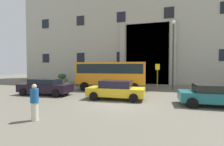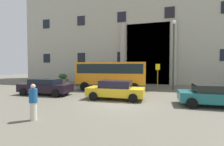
{
  "view_description": "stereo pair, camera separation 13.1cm",
  "coord_description": "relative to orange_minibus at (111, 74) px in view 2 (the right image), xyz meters",
  "views": [
    {
      "loc": [
        2.78,
        -10.81,
        2.43
      ],
      "look_at": [
        -1.88,
        4.06,
        1.82
      ],
      "focal_mm": 26.86,
      "sensor_mm": 36.0,
      "label": 1
    },
    {
      "loc": [
        2.9,
        -10.77,
        2.43
      ],
      "look_at": [
        -1.88,
        4.06,
        1.82
      ],
      "focal_mm": 26.86,
      "sensor_mm": 36.0,
      "label": 2
    }
  ],
  "objects": [
    {
      "name": "parked_compact_extra",
      "position": [
        -4.52,
        -4.4,
        -0.98
      ],
      "size": [
        4.59,
        2.08,
        1.37
      ],
      "rotation": [
        0.0,
        0.0,
        0.05
      ],
      "color": "black",
      "rests_on": "ground_plane"
    },
    {
      "name": "parked_sedan_far",
      "position": [
        1.79,
        -4.46,
        -0.98
      ],
      "size": [
        4.24,
        2.09,
        1.4
      ],
      "rotation": [
        0.0,
        0.0,
        0.04
      ],
      "color": "gold",
      "rests_on": "ground_plane"
    },
    {
      "name": "motorcycle_near_kerb",
      "position": [
        0.14,
        -2.08,
        -1.24
      ],
      "size": [
        2.0,
        0.55,
        0.89
      ],
      "rotation": [
        0.0,
        0.0,
        0.02
      ],
      "color": "black",
      "rests_on": "ground_plane"
    },
    {
      "name": "pedestrian_child_trailing",
      "position": [
        -0.36,
        -10.23,
        -0.87
      ],
      "size": [
        0.36,
        0.36,
        1.65
      ],
      "rotation": [
        0.0,
        0.0,
        6.17
      ],
      "color": "beige",
      "rests_on": "ground_plane"
    },
    {
      "name": "orange_minibus",
      "position": [
        0.0,
        0.0,
        0.0
      ],
      "size": [
        7.12,
        3.19,
        2.86
      ],
      "rotation": [
        0.0,
        0.0,
        0.1
      ],
      "color": "orange",
      "rests_on": "ground_plane"
    },
    {
      "name": "scooter_by_planter",
      "position": [
        -4.18,
        -2.54,
        -1.24
      ],
      "size": [
        1.92,
        0.55,
        0.89
      ],
      "rotation": [
        0.0,
        0.0,
        0.05
      ],
      "color": "black",
      "rests_on": "ground_plane"
    },
    {
      "name": "hedge_planter_entrance_left",
      "position": [
        -5.24,
        5.09,
        -0.95
      ],
      "size": [
        1.43,
        0.71,
        1.56
      ],
      "color": "slate",
      "rests_on": "ground_plane"
    },
    {
      "name": "parked_sedan_second",
      "position": [
        8.06,
        -4.73,
        -1.01
      ],
      "size": [
        3.98,
        2.18,
        1.32
      ],
      "rotation": [
        0.0,
        0.0,
        0.04
      ],
      "color": "#1D6568",
      "rests_on": "ground_plane"
    },
    {
      "name": "hedge_planter_entrance_right",
      "position": [
        -9.46,
        5.38,
        -1.04
      ],
      "size": [
        1.47,
        0.93,
        1.36
      ],
      "color": "gray",
      "rests_on": "ground_plane"
    },
    {
      "name": "office_building_facade",
      "position": [
        2.42,
        11.98,
        7.02
      ],
      "size": [
        41.05,
        9.71,
        17.45
      ],
      "color": "#AEAC99",
      "rests_on": "ground_plane"
    },
    {
      "name": "bus_stop_sign",
      "position": [
        4.52,
        1.53,
        -0.04
      ],
      "size": [
        0.44,
        0.08,
        2.69
      ],
      "color": "#9F9615",
      "rests_on": "ground_plane"
    },
    {
      "name": "lamppost_plaza_centre",
      "position": [
        6.05,
        2.35,
        2.51
      ],
      "size": [
        0.4,
        0.4,
        7.19
      ],
      "color": "#3E3F38",
      "rests_on": "ground_plane"
    },
    {
      "name": "ground_plane",
      "position": [
        2.42,
        -5.5,
        -1.76
      ],
      "size": [
        80.0,
        64.0,
        0.12
      ],
      "primitive_type": "cube",
      "color": "#656053"
    }
  ]
}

